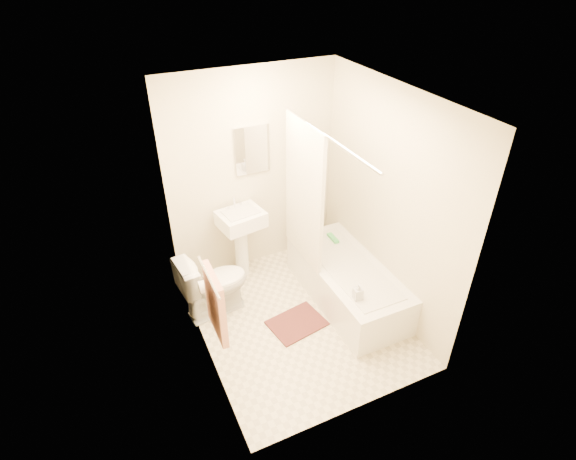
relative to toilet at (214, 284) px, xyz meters
name	(u,v)px	position (x,y,z in m)	size (l,w,h in m)	color
floor	(298,319)	(0.75, -0.51, -0.37)	(2.40, 2.40, 0.00)	beige
ceiling	(301,98)	(0.75, -0.51, 2.03)	(2.40, 2.40, 0.00)	white
wall_back	(253,174)	(0.75, 0.69, 0.83)	(2.00, 0.02, 2.40)	beige
wall_left	(195,252)	(-0.25, -0.51, 0.83)	(0.02, 2.40, 2.40)	beige
wall_right	(388,203)	(1.75, -0.51, 0.83)	(0.02, 2.40, 2.40)	beige
mirror	(252,150)	(0.75, 0.67, 1.13)	(0.40, 0.03, 0.55)	white
curtain_rod	(326,136)	(1.05, -0.41, 1.63)	(0.03, 0.03, 1.70)	silver
shower_curtain	(304,194)	(1.05, -0.01, 0.85)	(0.04, 0.80, 1.55)	silver
towel_bar	(209,277)	(-0.21, -0.76, 0.73)	(0.02, 0.02, 0.60)	silver
towel	(216,304)	(-0.18, -0.76, 0.41)	(0.06, 0.45, 0.66)	#CC7266
toilet_paper	(205,286)	(-0.18, -0.39, 0.33)	(0.12, 0.12, 0.11)	white
toilet	(214,284)	(0.00, 0.00, 0.00)	(0.42, 0.75, 0.73)	silver
sink	(242,241)	(0.49, 0.48, 0.11)	(0.49, 0.39, 0.96)	white
bathtub	(347,282)	(1.39, -0.43, -0.14)	(0.71, 1.63, 0.46)	white
bath_mat	(297,323)	(0.71, -0.57, -0.36)	(0.57, 0.42, 0.02)	#532A22
soap_bottle	(358,292)	(1.20, -0.93, 0.19)	(0.09, 0.09, 0.19)	white
scrub_brush	(333,238)	(1.49, 0.07, 0.11)	(0.06, 0.20, 0.04)	green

